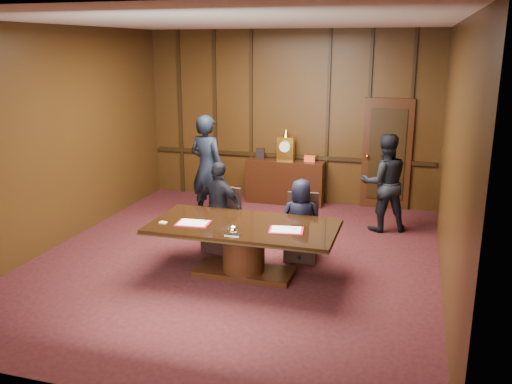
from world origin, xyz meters
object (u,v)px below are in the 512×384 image
at_px(signatory_left, 220,207).
at_px(witness_left, 207,168).
at_px(sideboard, 285,180).
at_px(witness_right, 384,183).
at_px(conference_table, 244,241).
at_px(signatory_right, 301,220).

xyz_separation_m(signatory_left, witness_left, (-0.79, 1.49, 0.26)).
relative_size(sideboard, signatory_left, 1.11).
bearing_deg(witness_right, witness_left, -15.36).
height_order(sideboard, signatory_left, sideboard).
bearing_deg(signatory_left, conference_table, 145.85).
bearing_deg(conference_table, witness_left, 122.16).
height_order(sideboard, witness_left, witness_left).
distance_m(conference_table, signatory_right, 1.04).
relative_size(conference_table, witness_left, 1.33).
height_order(sideboard, signatory_right, sideboard).
xyz_separation_m(sideboard, signatory_left, (-0.36, -2.96, 0.24)).
relative_size(sideboard, signatory_right, 1.27).
relative_size(conference_table, signatory_right, 2.08).
distance_m(conference_table, signatory_left, 1.05).
bearing_deg(witness_left, sideboard, -111.20).
distance_m(signatory_left, signatory_right, 1.30).
relative_size(sideboard, witness_left, 0.81).
distance_m(sideboard, signatory_left, 2.99).
relative_size(signatory_right, witness_left, 0.64).
xyz_separation_m(conference_table, signatory_right, (0.65, 0.80, 0.12)).
relative_size(signatory_left, witness_right, 0.84).
height_order(conference_table, signatory_right, signatory_right).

